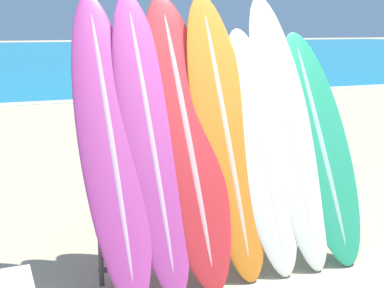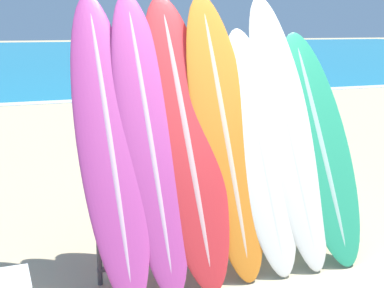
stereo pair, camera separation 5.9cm
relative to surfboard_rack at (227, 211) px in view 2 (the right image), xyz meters
The scene contains 13 objects.
ground_plane 0.75m from the surfboard_rack, 66.82° to the right, with size 160.00×160.00×0.00m, color #CCB789.
ocean_water 39.94m from the surfboard_rack, 89.67° to the left, with size 120.00×60.00×0.01m.
surfboard_rack is the anchor object (origin of this frame).
surfboard_slot_0 1.16m from the surfboard_rack, behind, with size 0.50×1.37×2.25m.
surfboard_slot_1 0.93m from the surfboard_rack, 168.88° to the left, with size 0.48×1.29×2.26m.
surfboard_slot_2 0.74m from the surfboard_rack, 159.34° to the left, with size 0.58×1.30×2.24m.
surfboard_slot_3 0.67m from the surfboard_rack, 81.32° to the left, with size 0.54×1.12×2.25m.
surfboard_slot_4 0.61m from the surfboard_rack, ahead, with size 0.50×1.03×1.96m.
surfboard_slot_5 0.91m from the surfboard_rack, 10.47° to the left, with size 0.50×1.21×2.25m.
surfboard_slot_6 1.04m from the surfboard_rack, ahead, with size 0.59×1.07×1.93m.
person_near_water 5.27m from the surfboard_rack, 72.89° to the left, with size 0.21×0.26×1.53m.
person_mid_beach 5.70m from the surfboard_rack, 82.06° to the left, with size 0.30×0.29×1.76m.
person_far_left 4.73m from the surfboard_rack, 82.92° to the left, with size 0.28×0.22×1.65m.
Camera 2 is at (-2.02, -3.28, 1.96)m, focal length 50.00 mm.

